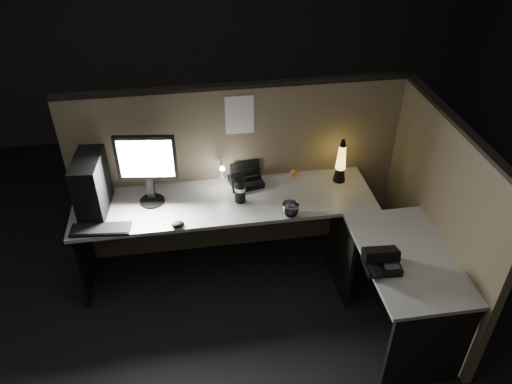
{
  "coord_description": "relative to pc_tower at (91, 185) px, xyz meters",
  "views": [
    {
      "loc": [
        -0.38,
        -2.46,
        3.02
      ],
      "look_at": [
        0.05,
        0.35,
        0.96
      ],
      "focal_mm": 35.0,
      "sensor_mm": 36.0,
      "label": 1
    }
  ],
  "objects": [
    {
      "name": "steel_mug",
      "position": [
        1.42,
        -0.31,
        -0.16
      ],
      "size": [
        0.18,
        0.18,
        0.11
      ],
      "primitive_type": "imported",
      "rotation": [
        0.0,
        0.0,
        -0.41
      ],
      "color": "#B7B7BE",
      "rests_on": "desk"
    },
    {
      "name": "monitor",
      "position": [
        0.41,
        0.03,
        0.12
      ],
      "size": [
        0.44,
        0.19,
        0.56
      ],
      "rotation": [
        0.0,
        0.0,
        -0.13
      ],
      "color": "black",
      "rests_on": "desk"
    },
    {
      "name": "lava_lamp",
      "position": [
        1.9,
        0.08,
        -0.06
      ],
      "size": [
        0.1,
        0.1,
        0.38
      ],
      "color": "black",
      "rests_on": "desk"
    },
    {
      "name": "pc_tower",
      "position": [
        0.0,
        0.0,
        0.0
      ],
      "size": [
        0.22,
        0.43,
        0.44
      ],
      "primitive_type": "cube",
      "rotation": [
        0.0,
        0.0,
        -0.09
      ],
      "color": "black",
      "rests_on": "desk"
    },
    {
      "name": "partition_right",
      "position": [
        2.44,
        -0.55,
        -0.2
      ],
      "size": [
        0.06,
        1.66,
        1.5
      ],
      "primitive_type": "cube",
      "color": "brown",
      "rests_on": "ground"
    },
    {
      "name": "figurine",
      "position": [
        1.55,
        0.19,
        -0.18
      ],
      "size": [
        0.05,
        0.05,
        0.05
      ],
      "primitive_type": "sphere",
      "color": "orange",
      "rests_on": "desk"
    },
    {
      "name": "travel_mug",
      "position": [
        1.08,
        -0.07,
        -0.12
      ],
      "size": [
        0.09,
        0.09,
        0.19
      ],
      "primitive_type": "cylinder",
      "color": "black",
      "rests_on": "desk"
    },
    {
      "name": "keyboard",
      "position": [
        0.05,
        -0.27,
        -0.21
      ],
      "size": [
        0.43,
        0.17,
        0.02
      ],
      "primitive_type": "cube",
      "rotation": [
        0.0,
        0.0,
        -0.08
      ],
      "color": "black",
      "rests_on": "desk"
    },
    {
      "name": "desk",
      "position": [
        1.29,
        -0.39,
        -0.37
      ],
      "size": [
        2.6,
        1.6,
        0.73
      ],
      "color": "#A7A59E",
      "rests_on": "ground"
    },
    {
      "name": "partition_back",
      "position": [
        1.11,
        0.28,
        -0.2
      ],
      "size": [
        2.66,
        0.06,
        1.5
      ],
      "primitive_type": "cube",
      "color": "brown",
      "rests_on": "ground"
    },
    {
      "name": "desk_phone",
      "position": [
        1.88,
        -0.91,
        -0.17
      ],
      "size": [
        0.24,
        0.24,
        0.13
      ],
      "rotation": [
        0.0,
        0.0,
        -0.06
      ],
      "color": "black",
      "rests_on": "desk"
    },
    {
      "name": "mouse",
      "position": [
        0.6,
        -0.31,
        -0.2
      ],
      "size": [
        0.11,
        0.09,
        0.04
      ],
      "primitive_type": "ellipsoid",
      "rotation": [
        0.0,
        0.0,
        0.22
      ],
      "color": "black",
      "rests_on": "desk"
    },
    {
      "name": "pinned_paper",
      "position": [
        1.12,
        0.25,
        0.35
      ],
      "size": [
        0.22,
        0.0,
        0.31
      ],
      "primitive_type": "cube",
      "color": "white",
      "rests_on": "partition_back"
    },
    {
      "name": "organizer",
      "position": [
        1.15,
        0.16,
        -0.18
      ],
      "size": [
        0.28,
        0.26,
        0.18
      ],
      "rotation": [
        0.0,
        0.0,
        0.2
      ],
      "color": "black",
      "rests_on": "desk"
    },
    {
      "name": "floor",
      "position": [
        1.11,
        -0.65,
        -0.95
      ],
      "size": [
        6.0,
        6.0,
        0.0
      ],
      "primitive_type": "plane",
      "color": "black",
      "rests_on": "ground"
    },
    {
      "name": "clip_lamp",
      "position": [
        0.96,
        0.18,
        -0.1
      ],
      "size": [
        0.04,
        0.16,
        0.2
      ],
      "color": "silver",
      "rests_on": "desk"
    },
    {
      "name": "room_shell",
      "position": [
        1.11,
        -0.65,
        0.67
      ],
      "size": [
        6.0,
        6.0,
        6.0
      ],
      "color": "silver",
      "rests_on": "ground"
    }
  ]
}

